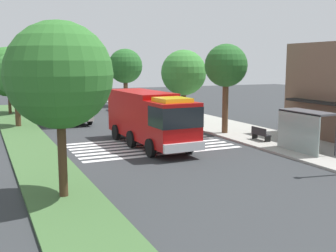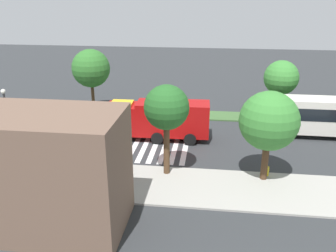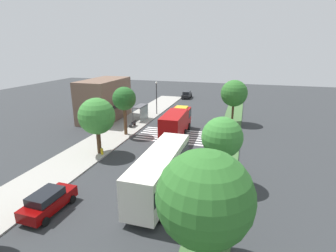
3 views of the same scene
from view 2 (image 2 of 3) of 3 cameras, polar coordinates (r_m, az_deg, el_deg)
name	(u,v)px [view 2 (image 2 of 3)]	position (r m, az deg, el deg)	size (l,w,h in m)	color
ground_plane	(172,140)	(33.58, 0.64, -2.18)	(120.00, 120.00, 0.00)	#2D3033
sidewalk	(158,184)	(25.94, -1.57, -9.18)	(60.00, 5.42, 0.14)	#9E9B93
median_strip	(180,114)	(40.38, 1.85, 1.85)	(60.00, 3.00, 0.14)	#3D6033
crosswalk	(158,139)	(33.74, -1.60, -2.06)	(5.85, 10.47, 0.01)	silver
fire_truck	(155,118)	(33.17, -2.06, 1.23)	(9.67, 3.07, 3.55)	#A50C0C
transit_bus	(319,114)	(36.48, 22.66, 1.70)	(10.38, 2.89, 3.69)	silver
bus_stop_shelter	(63,149)	(28.06, -16.19, -3.52)	(3.50, 1.40, 2.46)	#4C4C51
bench_near_shelter	(116,168)	(27.33, -8.13, -6.53)	(1.60, 0.50, 0.90)	black
street_lamp	(8,120)	(30.34, -23.93, 0.91)	(0.36, 0.36, 5.95)	#2D2D30
storefront_building	(32,171)	(21.79, -20.61, -6.64)	(10.35, 5.97, 6.88)	brown
sidewalk_tree_west	(269,121)	(25.70, 15.62, 0.73)	(4.13, 4.13, 6.51)	#47301E
sidewalk_tree_center	(167,108)	(25.40, -0.23, 2.80)	(3.23, 3.23, 6.74)	#513823
median_tree_west	(281,78)	(39.68, 17.40, 7.22)	(3.59, 3.59, 6.18)	#513823
median_tree_center	(91,68)	(41.20, -12.05, 8.86)	(4.20, 4.20, 6.96)	#47301E
fire_hydrant	(267,171)	(27.77, 15.34, -6.88)	(0.28, 0.28, 0.70)	gold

